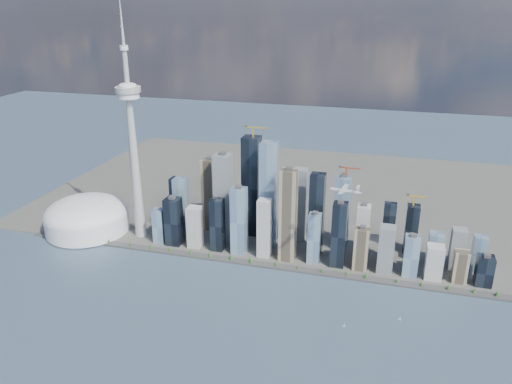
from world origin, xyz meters
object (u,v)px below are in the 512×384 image
(needle_tower, at_px, (133,142))
(airplane, at_px, (345,191))
(sailboat_west, at_px, (344,325))
(sailboat_east, at_px, (400,319))
(dome_stadium, at_px, (87,217))

(needle_tower, relative_size, airplane, 8.67)
(sailboat_west, xyz_separation_m, sailboat_east, (94.62, 47.19, 0.18))
(needle_tower, bearing_deg, airplane, -11.42)
(airplane, distance_m, sailboat_east, 250.55)
(needle_tower, relative_size, sailboat_west, 63.59)
(airplane, relative_size, sailboat_west, 7.34)
(needle_tower, relative_size, sailboat_east, 59.78)
(needle_tower, bearing_deg, dome_stadium, -175.91)
(dome_stadium, bearing_deg, sailboat_east, -13.07)
(airplane, xyz_separation_m, sailboat_east, (120.22, -85.20, -202.64))
(airplane, xyz_separation_m, sailboat_west, (25.60, -132.39, -202.82))
(sailboat_west, height_order, sailboat_east, sailboat_east)
(sailboat_west, bearing_deg, sailboat_east, 31.84)
(airplane, bearing_deg, dome_stadium, 179.88)
(airplane, height_order, sailboat_east, airplane)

